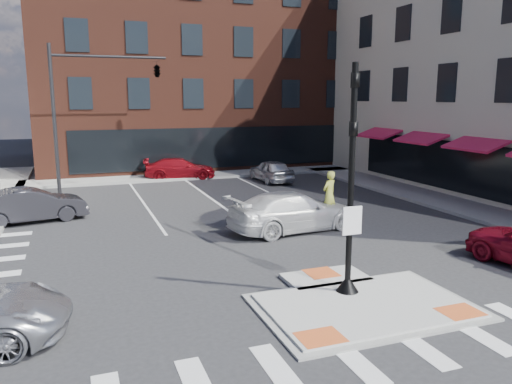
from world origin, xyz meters
name	(u,v)px	position (x,y,z in m)	size (l,w,h in m)	color
ground	(355,301)	(0.00, 0.00, 0.00)	(120.00, 120.00, 0.00)	#28282B
refuge_island	(360,303)	(0.00, -0.26, 0.05)	(5.40, 4.65, 0.13)	gray
sidewalk_e	(434,198)	(10.80, 10.00, 0.07)	(3.00, 24.00, 0.15)	gray
sidewalk_n	(224,174)	(3.00, 22.00, 0.07)	(26.00, 3.00, 0.15)	gray
building_n	(189,67)	(3.00, 31.99, 7.80)	(24.40, 18.40, 15.50)	#4D2318
building_far_left	(93,100)	(-4.00, 52.00, 5.00)	(10.00, 12.00, 10.00)	slate
building_far_right	(197,92)	(9.00, 54.00, 6.00)	(12.00, 12.00, 12.00)	brown
signal_pole	(350,210)	(0.00, 0.40, 2.36)	(0.60, 0.60, 5.98)	black
mast_arm_signal	(130,80)	(-3.47, 18.00, 6.21)	(6.10, 2.24, 8.00)	black
white_pickup	(293,211)	(1.41, 7.00, 0.78)	(2.19, 5.39, 1.56)	silver
bg_car_dark	(31,205)	(-8.50, 12.12, 0.74)	(1.56, 4.46, 1.47)	#29282E
bg_car_silver	(271,171)	(5.00, 18.28, 0.70)	(1.65, 4.11, 1.40)	silver
bg_car_red	(180,168)	(-0.17, 21.50, 0.67)	(1.87, 4.61, 1.34)	maroon
cyclist	(329,208)	(3.00, 7.00, 0.78)	(1.35, 1.97, 2.33)	#3F3F44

